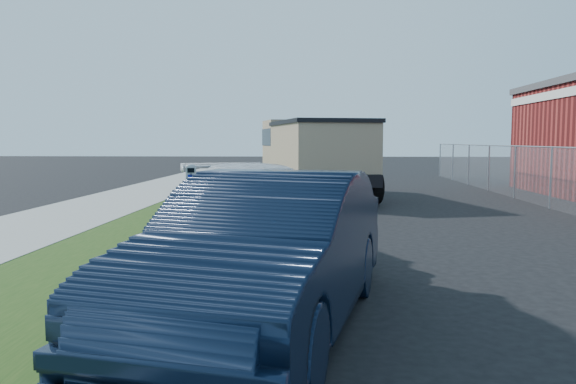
{
  "coord_description": "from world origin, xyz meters",
  "views": [
    {
      "loc": [
        -0.83,
        -9.78,
        1.99
      ],
      "look_at": [
        -1.4,
        1.0,
        1.0
      ],
      "focal_mm": 35.0,
      "sensor_mm": 36.0,
      "label": 1
    }
  ],
  "objects_px": {
    "white_wagon": "(258,207)",
    "navy_sedan": "(269,252)",
    "parking_meter": "(191,186)",
    "dump_truck": "(312,153)"
  },
  "relations": [
    {
      "from": "white_wagon",
      "to": "dump_truck",
      "type": "bearing_deg",
      "value": 60.59
    },
    {
      "from": "white_wagon",
      "to": "dump_truck",
      "type": "height_order",
      "value": "dump_truck"
    },
    {
      "from": "white_wagon",
      "to": "navy_sedan",
      "type": "height_order",
      "value": "navy_sedan"
    },
    {
      "from": "parking_meter",
      "to": "navy_sedan",
      "type": "xyz_separation_m",
      "value": [
        1.79,
        -4.25,
        -0.35
      ]
    },
    {
      "from": "parking_meter",
      "to": "dump_truck",
      "type": "xyz_separation_m",
      "value": [
        2.09,
        10.02,
        0.39
      ]
    },
    {
      "from": "white_wagon",
      "to": "dump_truck",
      "type": "xyz_separation_m",
      "value": [
        0.89,
        9.93,
        0.78
      ]
    },
    {
      "from": "navy_sedan",
      "to": "dump_truck",
      "type": "xyz_separation_m",
      "value": [
        0.3,
        14.28,
        0.73
      ]
    },
    {
      "from": "white_wagon",
      "to": "dump_truck",
      "type": "distance_m",
      "value": 10.0
    },
    {
      "from": "parking_meter",
      "to": "navy_sedan",
      "type": "relative_size",
      "value": 0.29
    },
    {
      "from": "parking_meter",
      "to": "navy_sedan",
      "type": "bearing_deg",
      "value": -80.3
    }
  ]
}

